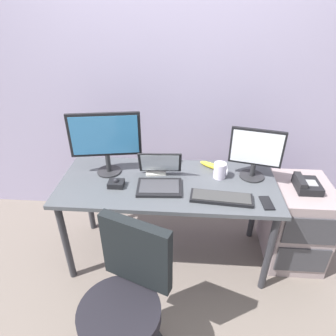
{
  "coord_description": "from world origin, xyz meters",
  "views": [
    {
      "loc": [
        0.13,
        -1.79,
        1.93
      ],
      "look_at": [
        0.0,
        0.0,
        0.85
      ],
      "focal_mm": 31.89,
      "sensor_mm": 36.0,
      "label": 1
    }
  ],
  "objects": [
    {
      "name": "coffee_mug",
      "position": [
        0.38,
        0.09,
        0.79
      ],
      "size": [
        0.1,
        0.09,
        0.12
      ],
      "color": "silver",
      "rests_on": "desk"
    },
    {
      "name": "keyboard",
      "position": [
        0.37,
        -0.18,
        0.74
      ],
      "size": [
        0.42,
        0.17,
        0.03
      ],
      "color": "black",
      "rests_on": "desk"
    },
    {
      "name": "paper_notepad",
      "position": [
        -0.11,
        0.18,
        0.74
      ],
      "size": [
        0.18,
        0.23,
        0.01
      ],
      "primitive_type": "cube",
      "rotation": [
        0.0,
        0.0,
        0.16
      ],
      "color": "white",
      "rests_on": "desk"
    },
    {
      "name": "trackball_mouse",
      "position": [
        -0.36,
        -0.08,
        0.75
      ],
      "size": [
        0.11,
        0.09,
        0.07
      ],
      "color": "black",
      "rests_on": "desk"
    },
    {
      "name": "banana",
      "position": [
        0.32,
        0.23,
        0.75
      ],
      "size": [
        0.18,
        0.14,
        0.04
      ],
      "primitive_type": "ellipsoid",
      "rotation": [
        0.0,
        0.0,
        2.54
      ],
      "color": "yellow",
      "rests_on": "desk"
    },
    {
      "name": "monitor_main",
      "position": [
        -0.46,
        0.11,
        1.01
      ],
      "size": [
        0.51,
        0.18,
        0.47
      ],
      "color": "#262628",
      "rests_on": "desk"
    },
    {
      "name": "cell_phone",
      "position": [
        0.66,
        -0.2,
        0.73
      ],
      "size": [
        0.08,
        0.15,
        0.01
      ],
      "primitive_type": "cube",
      "rotation": [
        0.0,
        0.0,
        0.09
      ],
      "color": "black",
      "rests_on": "desk"
    },
    {
      "name": "file_cabinet",
      "position": [
        1.01,
        0.08,
        0.34
      ],
      "size": [
        0.42,
        0.53,
        0.68
      ],
      "color": "gray",
      "rests_on": "ground"
    },
    {
      "name": "laptop",
      "position": [
        -0.06,
        -0.03,
        0.78
      ],
      "size": [
        0.33,
        0.34,
        0.22
      ],
      "color": "black",
      "rests_on": "desk"
    },
    {
      "name": "office_chair",
      "position": [
        -0.17,
        -0.82,
        0.43
      ],
      "size": [
        0.53,
        0.55,
        0.94
      ],
      "color": "black",
      "rests_on": "ground"
    },
    {
      "name": "ground_plane",
      "position": [
        0.0,
        0.0,
        0.0
      ],
      "size": [
        8.0,
        8.0,
        0.0
      ],
      "primitive_type": "plane",
      "color": "#6D6159"
    },
    {
      "name": "back_wall",
      "position": [
        0.0,
        0.69,
        1.4
      ],
      "size": [
        6.0,
        0.1,
        2.8
      ],
      "primitive_type": "cube",
      "color": "#9F96B5",
      "rests_on": "ground"
    },
    {
      "name": "desk",
      "position": [
        0.0,
        0.0,
        0.65
      ],
      "size": [
        1.57,
        0.67,
        0.73
      ],
      "color": "#464A4F",
      "rests_on": "ground"
    },
    {
      "name": "monitor_side",
      "position": [
        0.62,
        0.12,
        0.94
      ],
      "size": [
        0.37,
        0.18,
        0.38
      ],
      "color": "#262628",
      "rests_on": "desk"
    },
    {
      "name": "desk_phone",
      "position": [
        1.0,
        0.06,
        0.71
      ],
      "size": [
        0.17,
        0.2,
        0.09
      ],
      "color": "black",
      "rests_on": "file_cabinet"
    }
  ]
}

